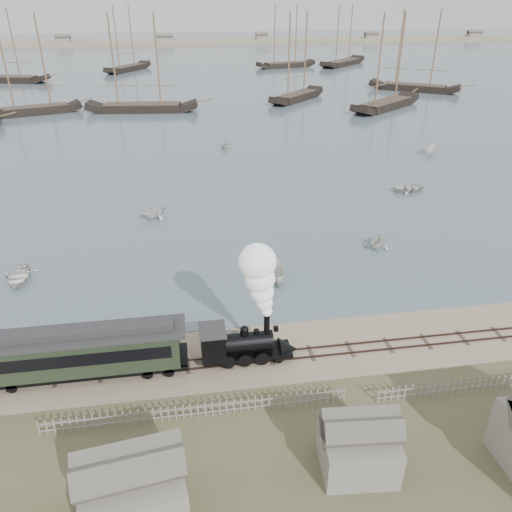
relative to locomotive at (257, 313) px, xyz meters
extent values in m
plane|color=tan|center=(2.04, 2.00, -4.03)|extent=(600.00, 600.00, 0.00)
cube|color=#465764|center=(2.04, 172.00, -4.00)|extent=(600.00, 336.00, 0.06)
cube|color=#33211B|center=(2.04, -0.50, -3.93)|extent=(120.00, 0.08, 0.12)
cube|color=#33211B|center=(2.04, 0.50, -3.93)|extent=(120.00, 0.08, 0.12)
cube|color=#3A2C25|center=(2.04, 0.00, -4.00)|extent=(120.00, 1.80, 0.06)
cube|color=tan|center=(2.04, 252.00, -4.03)|extent=(500.00, 20.00, 1.80)
cube|color=black|center=(-0.71, 0.00, -3.36)|extent=(6.34, 1.87, 0.23)
cylinder|color=black|center=(-1.08, 0.00, -2.43)|extent=(3.92, 1.40, 1.40)
cube|color=black|center=(-3.13, 0.00, -2.24)|extent=(1.68, 2.05, 2.15)
cube|color=#2E2E31|center=(-3.13, 0.00, -1.12)|extent=(1.87, 2.24, 0.11)
cylinder|color=black|center=(0.69, 0.00, -1.17)|extent=(0.41, 0.41, 1.49)
sphere|color=black|center=(-0.90, 0.00, -1.34)|extent=(0.60, 0.60, 0.60)
cone|color=black|center=(2.27, 0.00, -3.45)|extent=(1.31, 1.87, 1.87)
cube|color=black|center=(1.34, 0.00, -1.50)|extent=(0.33, 0.33, 0.33)
cube|color=black|center=(-12.11, 0.00, -3.31)|extent=(14.33, 2.35, 0.36)
cube|color=black|center=(-12.11, 0.00, -1.88)|extent=(13.30, 2.56, 2.56)
cube|color=black|center=(-12.11, -1.30, -1.62)|extent=(12.28, 0.06, 0.92)
cube|color=black|center=(-12.11, 1.30, -1.62)|extent=(12.28, 0.06, 0.92)
cube|color=#2E2E31|center=(-12.11, 0.00, -0.55)|extent=(14.33, 2.76, 0.18)
cube|color=#2E2E31|center=(-12.11, 0.00, -0.24)|extent=(12.79, 1.23, 0.46)
imported|color=silver|center=(-1.59, 2.35, -3.68)|extent=(2.46, 3.42, 0.70)
imported|color=silver|center=(-19.95, 14.16, -3.53)|extent=(4.58, 3.46, 0.90)
imported|color=silver|center=(-8.00, 27.00, -3.09)|extent=(4.30, 4.42, 1.78)
imported|color=silver|center=(3.46, 10.78, -3.24)|extent=(3.90, 1.71, 1.47)
imported|color=silver|center=(25.51, 30.79, -3.51)|extent=(3.45, 4.64, 0.92)
imported|color=silver|center=(15.00, 15.64, -3.18)|extent=(3.90, 3.76, 1.58)
imported|color=silver|center=(35.98, 46.43, -3.27)|extent=(3.27, 3.75, 1.41)
imported|color=silver|center=(3.04, 54.93, -3.22)|extent=(3.53, 3.29, 1.52)
camera|label=1|loc=(-4.44, -28.12, 19.51)|focal=35.00mm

